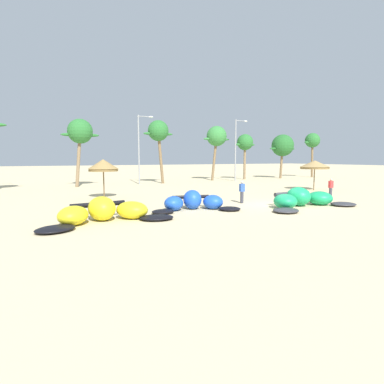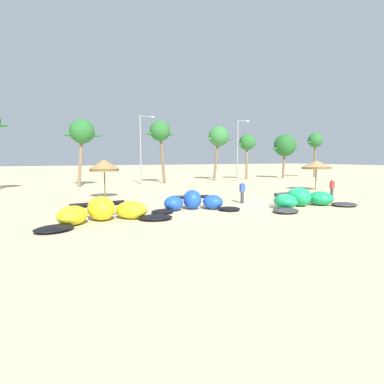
# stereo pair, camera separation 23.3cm
# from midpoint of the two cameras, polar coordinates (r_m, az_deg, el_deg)

# --- Properties ---
(ground_plane) EXTENTS (260.00, 260.00, 0.00)m
(ground_plane) POSITION_cam_midpoint_polar(r_m,az_deg,el_deg) (22.12, 14.64, -2.39)
(ground_plane) COLOR beige
(kite_far_left) EXTENTS (7.09, 3.58, 1.27)m
(kite_far_left) POSITION_cam_midpoint_polar(r_m,az_deg,el_deg) (16.52, -16.33, -3.61)
(kite_far_left) COLOR black
(kite_far_left) RESTS_ON ground
(kite_left) EXTENTS (5.71, 3.31, 1.23)m
(kite_left) POSITION_cam_midpoint_polar(r_m,az_deg,el_deg) (19.47, -0.04, -1.94)
(kite_left) COLOR black
(kite_left) RESTS_ON ground
(kite_left_of_center) EXTENTS (7.47, 3.45, 1.29)m
(kite_left_of_center) POSITION_cam_midpoint_polar(r_m,az_deg,el_deg) (22.02, 19.51, -1.29)
(kite_left_of_center) COLOR #333338
(kite_left_of_center) RESTS_ON ground
(beach_umbrella_near_van) EXTENTS (2.42, 2.42, 3.17)m
(beach_umbrella_near_van) POSITION_cam_midpoint_polar(r_m,az_deg,el_deg) (25.95, -16.31, 4.76)
(beach_umbrella_near_van) COLOR brown
(beach_umbrella_near_van) RESTS_ON ground
(beach_umbrella_middle) EXTENTS (2.96, 2.96, 3.03)m
(beach_umbrella_middle) POSITION_cam_midpoint_polar(r_m,az_deg,el_deg) (33.77, 21.53, 4.71)
(beach_umbrella_middle) COLOR brown
(beach_umbrella_middle) RESTS_ON ground
(person_near_kites) EXTENTS (0.36, 0.24, 1.62)m
(person_near_kites) POSITION_cam_midpoint_polar(r_m,az_deg,el_deg) (22.58, 8.91, 0.01)
(person_near_kites) COLOR #383842
(person_near_kites) RESTS_ON ground
(person_by_umbrellas) EXTENTS (0.36, 0.24, 1.62)m
(person_by_umbrellas) POSITION_cam_midpoint_polar(r_m,az_deg,el_deg) (27.56, 24.00, 0.66)
(person_by_umbrellas) COLOR #383842
(person_by_umbrellas) RESTS_ON ground
(palm_left) EXTENTS (4.14, 2.76, 7.64)m
(palm_left) POSITION_cam_midpoint_polar(r_m,az_deg,el_deg) (37.47, -20.13, 10.29)
(palm_left) COLOR #7F6647
(palm_left) RESTS_ON ground
(palm_left_of_gap) EXTENTS (3.96, 2.64, 8.06)m
(palm_left_of_gap) POSITION_cam_midpoint_polar(r_m,az_deg,el_deg) (40.26, -6.40, 10.95)
(palm_left_of_gap) COLOR brown
(palm_left_of_gap) RESTS_ON ground
(palm_center_left) EXTENTS (4.42, 2.94, 7.95)m
(palm_center_left) POSITION_cam_midpoint_polar(r_m,az_deg,el_deg) (46.11, 4.41, 10.10)
(palm_center_left) COLOR brown
(palm_center_left) RESTS_ON ground
(palm_center_right) EXTENTS (3.69, 2.46, 6.93)m
(palm_center_right) POSITION_cam_midpoint_polar(r_m,az_deg,el_deg) (48.53, 9.62, 8.88)
(palm_center_right) COLOR #7F6647
(palm_center_right) RESTS_ON ground
(palm_right_of_gap) EXTENTS (5.29, 3.53, 7.09)m
(palm_right_of_gap) POSITION_cam_midpoint_polar(r_m,az_deg,el_deg) (52.58, 16.25, 8.20)
(palm_right_of_gap) COLOR brown
(palm_right_of_gap) RESTS_ON ground
(palm_right) EXTENTS (3.70, 2.47, 7.54)m
(palm_right) POSITION_cam_midpoint_polar(r_m,az_deg,el_deg) (57.23, 21.23, 8.71)
(palm_right) COLOR brown
(palm_right) RESTS_ON ground
(lamppost_west_center) EXTENTS (2.02, 0.24, 8.55)m
(lamppost_west_center) POSITION_cam_midpoint_polar(r_m,az_deg,el_deg) (39.33, -9.72, 8.47)
(lamppost_west_center) COLOR gray
(lamppost_west_center) RESTS_ON ground
(lamppost_east_center) EXTENTS (2.05, 0.24, 8.69)m
(lamppost_east_center) POSITION_cam_midpoint_polar(r_m,az_deg,el_deg) (44.80, 8.08, 8.31)
(lamppost_east_center) COLOR gray
(lamppost_east_center) RESTS_ON ground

